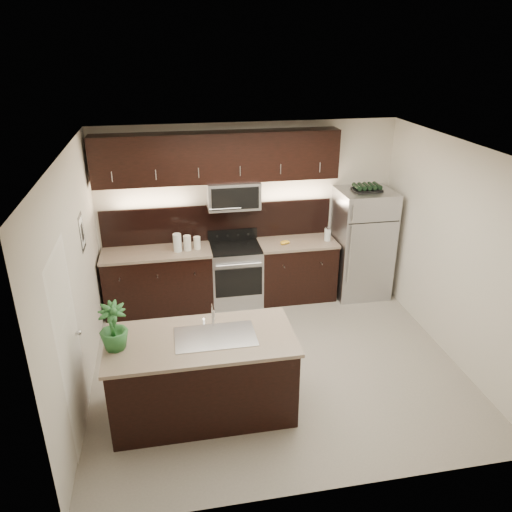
{
  "coord_description": "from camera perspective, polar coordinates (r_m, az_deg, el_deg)",
  "views": [
    {
      "loc": [
        -1.21,
        -5.14,
        3.79
      ],
      "look_at": [
        -0.15,
        0.55,
        1.25
      ],
      "focal_mm": 35.0,
      "sensor_mm": 36.0,
      "label": 1
    }
  ],
  "objects": [
    {
      "name": "ground",
      "position": [
        6.5,
        2.2,
        -12.03
      ],
      "size": [
        4.5,
        4.5,
        0.0
      ],
      "primitive_type": "plane",
      "color": "gray",
      "rests_on": "ground"
    },
    {
      "name": "wine_rack",
      "position": [
        7.66,
        12.56,
        7.64
      ],
      "size": [
        0.42,
        0.26,
        0.1
      ],
      "color": "black",
      "rests_on": "refrigerator"
    },
    {
      "name": "upper_fixtures",
      "position": [
        7.21,
        -4.16,
        10.37
      ],
      "size": [
        3.49,
        0.4,
        1.66
      ],
      "color": "black",
      "rests_on": "counter_run"
    },
    {
      "name": "sink_faucet",
      "position": [
        5.27,
        -4.69,
        -8.99
      ],
      "size": [
        0.84,
        0.5,
        0.28
      ],
      "color": "silver",
      "rests_on": "island"
    },
    {
      "name": "french_press",
      "position": [
        7.69,
        8.18,
        2.52
      ],
      "size": [
        0.1,
        0.1,
        0.29
      ],
      "rotation": [
        0.0,
        0.0,
        -0.19
      ],
      "color": "silver",
      "rests_on": "counter_run"
    },
    {
      "name": "bananas",
      "position": [
        7.5,
        2.99,
        1.5
      ],
      "size": [
        0.19,
        0.17,
        0.05
      ],
      "primitive_type": "ellipsoid",
      "rotation": [
        0.0,
        0.0,
        0.4
      ],
      "color": "gold",
      "rests_on": "counter_run"
    },
    {
      "name": "canisters",
      "position": [
        7.33,
        -8.13,
        1.51
      ],
      "size": [
        0.4,
        0.15,
        0.27
      ],
      "rotation": [
        0.0,
        0.0,
        0.12
      ],
      "color": "silver",
      "rests_on": "counter_run"
    },
    {
      "name": "refrigerator",
      "position": [
        7.95,
        12.0,
        1.41
      ],
      "size": [
        0.82,
        0.74,
        1.7
      ],
      "primitive_type": "cube",
      "color": "#B2B2B7",
      "rests_on": "ground"
    },
    {
      "name": "island",
      "position": [
        5.53,
        -6.09,
        -13.4
      ],
      "size": [
        1.96,
        0.96,
        0.94
      ],
      "color": "black",
      "rests_on": "ground"
    },
    {
      "name": "room_walls",
      "position": [
        5.62,
        1.45,
        1.78
      ],
      "size": [
        4.52,
        4.02,
        2.71
      ],
      "color": "beige",
      "rests_on": "ground"
    },
    {
      "name": "counter_run",
      "position": [
        7.63,
        -3.86,
        -2.18
      ],
      "size": [
        3.51,
        0.65,
        0.94
      ],
      "color": "black",
      "rests_on": "ground"
    },
    {
      "name": "plant",
      "position": [
        5.14,
        -16.02,
        -7.78
      ],
      "size": [
        0.33,
        0.33,
        0.5
      ],
      "primitive_type": "imported",
      "rotation": [
        0.0,
        0.0,
        0.19
      ],
      "color": "#255E29",
      "rests_on": "island"
    }
  ]
}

